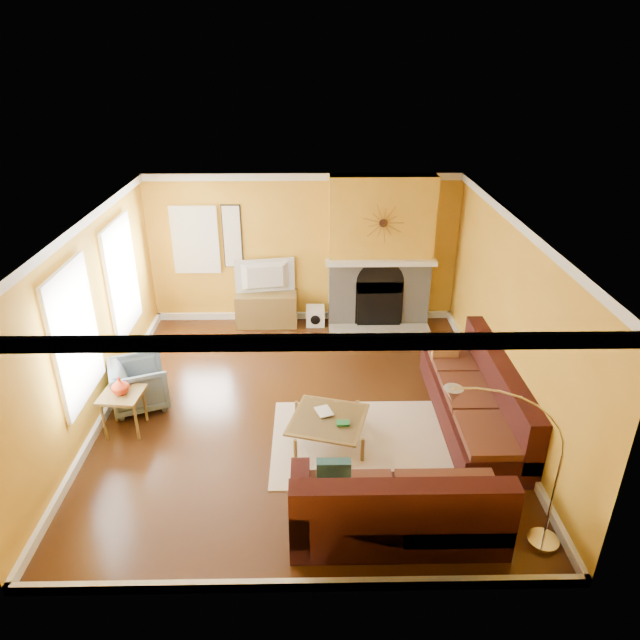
{
  "coord_description": "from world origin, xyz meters",
  "views": [
    {
      "loc": [
        0.13,
        -6.71,
        4.63
      ],
      "look_at": [
        0.25,
        0.4,
        1.2
      ],
      "focal_mm": 32.0,
      "sensor_mm": 36.0,
      "label": 1
    }
  ],
  "objects_px": {
    "coffee_table": "(328,430)",
    "side_table": "(125,412)",
    "media_console": "(267,309)",
    "arc_lamp": "(506,472)",
    "sectional_sofa": "(407,414)",
    "armchair": "(139,384)"
  },
  "relations": [
    {
      "from": "coffee_table",
      "to": "armchair",
      "type": "relative_size",
      "value": 1.21
    },
    {
      "from": "sectional_sofa",
      "to": "coffee_table",
      "type": "xyz_separation_m",
      "value": [
        -0.99,
        0.06,
        -0.27
      ]
    },
    {
      "from": "side_table",
      "to": "sectional_sofa",
      "type": "bearing_deg",
      "value": -5.47
    },
    {
      "from": "coffee_table",
      "to": "media_console",
      "type": "distance_m",
      "value": 3.63
    },
    {
      "from": "sectional_sofa",
      "to": "arc_lamp",
      "type": "height_order",
      "value": "arc_lamp"
    },
    {
      "from": "coffee_table",
      "to": "media_console",
      "type": "relative_size",
      "value": 0.83
    },
    {
      "from": "armchair",
      "to": "coffee_table",
      "type": "bearing_deg",
      "value": -129.39
    },
    {
      "from": "media_console",
      "to": "side_table",
      "type": "xyz_separation_m",
      "value": [
        -1.65,
        -3.19,
        -0.02
      ]
    },
    {
      "from": "coffee_table",
      "to": "side_table",
      "type": "distance_m",
      "value": 2.69
    },
    {
      "from": "arc_lamp",
      "to": "media_console",
      "type": "bearing_deg",
      "value": 117.15
    },
    {
      "from": "coffee_table",
      "to": "sectional_sofa",
      "type": "bearing_deg",
      "value": -3.37
    },
    {
      "from": "media_console",
      "to": "arc_lamp",
      "type": "relative_size",
      "value": 0.58
    },
    {
      "from": "coffee_table",
      "to": "side_table",
      "type": "height_order",
      "value": "side_table"
    },
    {
      "from": "arc_lamp",
      "to": "sectional_sofa",
      "type": "bearing_deg",
      "value": 111.71
    },
    {
      "from": "media_console",
      "to": "arc_lamp",
      "type": "xyz_separation_m",
      "value": [
        2.67,
        -5.21,
        0.64
      ]
    },
    {
      "from": "coffee_table",
      "to": "armchair",
      "type": "xyz_separation_m",
      "value": [
        -2.63,
        0.88,
        0.16
      ]
    },
    {
      "from": "coffee_table",
      "to": "side_table",
      "type": "bearing_deg",
      "value": 173.76
    },
    {
      "from": "armchair",
      "to": "sectional_sofa",
      "type": "bearing_deg",
      "value": -125.41
    },
    {
      "from": "armchair",
      "to": "side_table",
      "type": "distance_m",
      "value": 0.59
    },
    {
      "from": "armchair",
      "to": "arc_lamp",
      "type": "distance_m",
      "value": 5.05
    },
    {
      "from": "media_console",
      "to": "armchair",
      "type": "height_order",
      "value": "armchair"
    },
    {
      "from": "coffee_table",
      "to": "arc_lamp",
      "type": "height_order",
      "value": "arc_lamp"
    }
  ]
}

